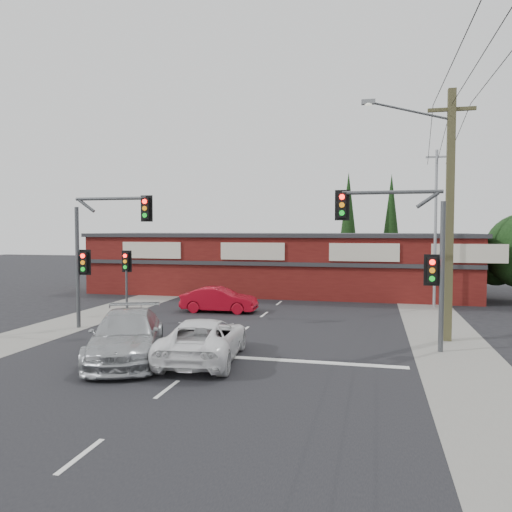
% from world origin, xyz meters
% --- Properties ---
extents(ground, '(120.00, 120.00, 0.00)m').
position_xyz_m(ground, '(0.00, 0.00, 0.00)').
color(ground, black).
rests_on(ground, ground).
extents(road_strip, '(14.00, 70.00, 0.01)m').
position_xyz_m(road_strip, '(0.00, 5.00, 0.01)').
color(road_strip, black).
rests_on(road_strip, ground).
extents(verge_left, '(3.00, 70.00, 0.02)m').
position_xyz_m(verge_left, '(-8.50, 5.00, 0.01)').
color(verge_left, gray).
rests_on(verge_left, ground).
extents(verge_right, '(3.00, 70.00, 0.02)m').
position_xyz_m(verge_right, '(8.50, 5.00, 0.01)').
color(verge_right, gray).
rests_on(verge_right, ground).
extents(stop_line, '(6.50, 0.35, 0.01)m').
position_xyz_m(stop_line, '(3.50, -1.50, 0.01)').
color(stop_line, silver).
rests_on(stop_line, ground).
extents(white_suv, '(2.97, 5.43, 1.44)m').
position_xyz_m(white_suv, '(-0.06, -2.06, 0.72)').
color(white_suv, white).
rests_on(white_suv, ground).
extents(silver_suv, '(4.17, 6.11, 1.64)m').
position_xyz_m(silver_suv, '(-2.67, -2.59, 0.82)').
color(silver_suv, '#ABAFB1').
rests_on(silver_suv, ground).
extents(red_sedan, '(4.17, 1.58, 1.36)m').
position_xyz_m(red_sedan, '(-2.56, 7.63, 0.68)').
color(red_sedan, '#A90A1A').
rests_on(red_sedan, ground).
extents(lane_dashes, '(0.12, 39.68, 0.01)m').
position_xyz_m(lane_dashes, '(0.00, 1.04, 0.01)').
color(lane_dashes, silver).
rests_on(lane_dashes, ground).
extents(shop_building, '(27.30, 8.40, 4.22)m').
position_xyz_m(shop_building, '(-0.99, 16.99, 2.13)').
color(shop_building, '#521210').
rests_on(shop_building, ground).
extents(conifer_near, '(1.80, 1.80, 9.25)m').
position_xyz_m(conifer_near, '(3.50, 24.00, 5.48)').
color(conifer_near, '#2D2116').
rests_on(conifer_near, ground).
extents(conifer_far, '(1.80, 1.80, 9.25)m').
position_xyz_m(conifer_far, '(7.00, 26.00, 5.48)').
color(conifer_far, '#2D2116').
rests_on(conifer_far, ground).
extents(traffic_mast_left, '(3.77, 0.27, 5.97)m').
position_xyz_m(traffic_mast_left, '(-6.43, 2.00, 3.93)').
color(traffic_mast_left, '#47494C').
rests_on(traffic_mast_left, ground).
extents(traffic_mast_right, '(3.96, 0.27, 5.97)m').
position_xyz_m(traffic_mast_right, '(6.86, 1.00, 3.95)').
color(traffic_mast_right, '#47494C').
rests_on(traffic_mast_right, ground).
extents(pedestal_signal, '(0.55, 0.27, 3.38)m').
position_xyz_m(pedestal_signal, '(-7.20, 6.01, 2.41)').
color(pedestal_signal, '#47494C').
rests_on(pedestal_signal, ground).
extents(utility_pole, '(4.38, 0.59, 10.00)m').
position_xyz_m(utility_pole, '(8.36, 2.99, 5.40)').
color(utility_pole, brown).
rests_on(utility_pole, ground).
extents(steel_pole, '(1.20, 0.16, 9.00)m').
position_xyz_m(steel_pole, '(9.00, 12.00, 4.70)').
color(steel_pole, gray).
rests_on(steel_pole, ground).
extents(power_lines, '(2.01, 29.00, 1.22)m').
position_xyz_m(power_lines, '(8.47, -2.47, 9.04)').
color(power_lines, black).
rests_on(power_lines, ground).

